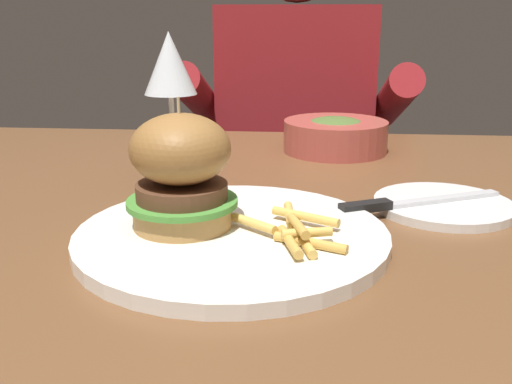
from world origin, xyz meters
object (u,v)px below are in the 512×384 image
wine_glass (170,70)px  bread_plate (443,205)px  soup_bowl (335,135)px  main_plate (233,236)px  burger_sandwich (181,171)px  diner_person (293,181)px  table_knife (407,203)px

wine_glass → bread_plate: bearing=-16.1°
wine_glass → soup_bowl: bearing=40.4°
main_plate → burger_sandwich: 0.08m
soup_bowl → diner_person: 0.49m
main_plate → soup_bowl: soup_bowl is taller
main_plate → diner_person: bearing=87.1°
main_plate → wine_glass: size_ratio=1.56×
main_plate → burger_sandwich: size_ratio=2.39×
table_knife → soup_bowl: size_ratio=1.14×
bread_plate → diner_person: size_ratio=0.14×
burger_sandwich → soup_bowl: bearing=67.4°
bread_plate → diner_person: diner_person is taller
burger_sandwich → soup_bowl: size_ratio=0.75×
diner_person → burger_sandwich: bearing=-96.4°
burger_sandwich → diner_person: diner_person is taller
wine_glass → bread_plate: (0.34, -0.10, -0.14)m
main_plate → bread_plate: main_plate is taller
table_knife → soup_bowl: soup_bowl is taller
main_plate → wine_glass: 0.28m
main_plate → bread_plate: size_ratio=1.93×
main_plate → diner_person: size_ratio=0.26×
main_plate → bread_plate: (0.23, 0.12, -0.00)m
burger_sandwich → table_knife: 0.26m
bread_plate → diner_person: 0.77m
table_knife → diner_person: 0.78m
wine_glass → diner_person: 0.72m
diner_person → table_knife: bearing=-79.3°
bread_plate → burger_sandwich: bearing=-157.5°
main_plate → soup_bowl: size_ratio=1.80×
wine_glass → soup_bowl: size_ratio=1.16×
bread_plate → wine_glass: bearing=163.9°
main_plate → bread_plate: 0.26m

